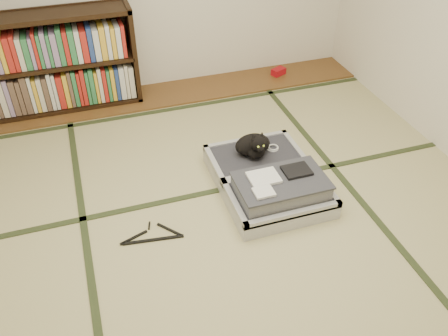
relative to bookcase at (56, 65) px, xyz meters
name	(u,v)px	position (x,y,z in m)	size (l,w,h in m)	color
floor	(233,226)	(1.02, -2.07, -0.45)	(4.50, 4.50, 0.00)	tan
wood_strip	(169,94)	(1.02, -0.07, -0.44)	(4.00, 0.50, 0.02)	brown
red_item	(278,72)	(2.24, -0.04, -0.40)	(0.15, 0.09, 0.07)	#AB0D15
room_shell	(236,24)	(1.02, -2.07, 1.01)	(4.50, 4.50, 4.50)	white
tatami_borders	(212,183)	(1.02, -1.57, -0.45)	(4.00, 4.50, 0.01)	#2D381E
bookcase	(56,65)	(0.00, 0.00, 0.00)	(1.47, 0.34, 0.94)	black
suitcase	(269,181)	(1.40, -1.80, -0.35)	(0.73, 0.98, 0.29)	#BABABF
cat	(254,145)	(1.39, -1.50, -0.21)	(0.33, 0.33, 0.26)	black
cable_coil	(273,148)	(1.57, -1.47, -0.30)	(0.10, 0.10, 0.02)	white
hanger	(152,236)	(0.46, -2.00, -0.44)	(0.43, 0.22, 0.01)	black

